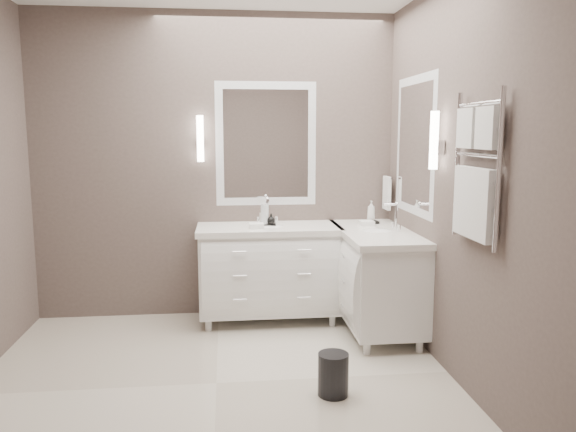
{
  "coord_description": "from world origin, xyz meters",
  "views": [
    {
      "loc": [
        0.08,
        -3.56,
        1.66
      ],
      "look_at": [
        0.56,
        0.7,
        1.01
      ],
      "focal_mm": 35.0,
      "sensor_mm": 36.0,
      "label": 1
    }
  ],
  "objects": [
    {
      "name": "water_bottle",
      "position": [
        0.41,
        1.21,
        0.95
      ],
      "size": [
        0.09,
        0.09,
        0.19
      ],
      "primitive_type": "cylinder",
      "rotation": [
        0.0,
        0.0,
        0.35
      ],
      "color": "silver",
      "rests_on": "vanity_back"
    },
    {
      "name": "amenity_tray_back",
      "position": [
        0.44,
        1.22,
        0.86
      ],
      "size": [
        0.15,
        0.12,
        0.02
      ],
      "primitive_type": "cube",
      "rotation": [
        0.0,
        0.0,
        -0.08
      ],
      "color": "black",
      "rests_on": "vanity_back"
    },
    {
      "name": "waste_bin",
      "position": [
        0.74,
        -0.25,
        0.14
      ],
      "size": [
        0.21,
        0.21,
        0.27
      ],
      "primitive_type": "cylinder",
      "rotation": [
        0.0,
        0.0,
        -0.06
      ],
      "color": "black",
      "rests_on": "floor"
    },
    {
      "name": "mirror_right",
      "position": [
        1.59,
        0.8,
        1.55
      ],
      "size": [
        0.02,
        0.9,
        1.1
      ],
      "color": "white",
      "rests_on": "wall_right"
    },
    {
      "name": "towel_ladder",
      "position": [
        1.55,
        -0.4,
        1.39
      ],
      "size": [
        0.06,
        0.58,
        0.9
      ],
      "color": "white",
      "rests_on": "wall_right"
    },
    {
      "name": "soap_bottle_c",
      "position": [
        1.37,
        1.28,
        0.96
      ],
      "size": [
        0.07,
        0.07,
        0.18
      ],
      "primitive_type": "imported",
      "rotation": [
        0.0,
        0.0,
        -0.01
      ],
      "color": "white",
      "rests_on": "amenity_tray_right"
    },
    {
      "name": "vanity_back",
      "position": [
        0.45,
        1.23,
        0.49
      ],
      "size": [
        1.24,
        0.59,
        0.97
      ],
      "color": "white",
      "rests_on": "floor"
    },
    {
      "name": "towel_bar_corner",
      "position": [
        1.54,
        1.36,
        1.12
      ],
      "size": [
        0.03,
        0.22,
        0.3
      ],
      "color": "white",
      "rests_on": "wall_right"
    },
    {
      "name": "sconce_back",
      "position": [
        -0.13,
        1.43,
        1.59
      ],
      "size": [
        0.06,
        0.06,
        0.4
      ],
      "color": "white",
      "rests_on": "wall_back"
    },
    {
      "name": "wall_back",
      "position": [
        0.0,
        1.5,
        1.35
      ],
      "size": [
        3.2,
        0.01,
        2.7
      ],
      "primitive_type": "cube",
      "color": "#554844",
      "rests_on": "floor"
    },
    {
      "name": "mirror_back",
      "position": [
        0.45,
        1.49,
        1.55
      ],
      "size": [
        0.9,
        0.02,
        1.1
      ],
      "color": "white",
      "rests_on": "wall_back"
    },
    {
      "name": "sconce_right",
      "position": [
        1.53,
        0.22,
        1.59
      ],
      "size": [
        0.06,
        0.06,
        0.4
      ],
      "color": "white",
      "rests_on": "wall_right"
    },
    {
      "name": "amenity_tray_right",
      "position": [
        1.37,
        1.28,
        0.86
      ],
      "size": [
        0.12,
        0.16,
        0.02
      ],
      "primitive_type": "cube",
      "rotation": [
        0.0,
        0.0,
        0.13
      ],
      "color": "black",
      "rests_on": "vanity_right"
    },
    {
      "name": "floor",
      "position": [
        0.0,
        0.0,
        -0.01
      ],
      "size": [
        3.2,
        3.0,
        0.01
      ],
      "primitive_type": "cube",
      "color": "beige",
      "rests_on": "ground"
    },
    {
      "name": "vanity_right",
      "position": [
        1.33,
        0.9,
        0.49
      ],
      "size": [
        0.59,
        1.24,
        0.97
      ],
      "color": "white",
      "rests_on": "floor"
    },
    {
      "name": "wall_right",
      "position": [
        1.6,
        0.0,
        1.35
      ],
      "size": [
        0.01,
        3.0,
        2.7
      ],
      "primitive_type": "cube",
      "color": "#554844",
      "rests_on": "floor"
    },
    {
      "name": "soap_bottle_b",
      "position": [
        0.47,
        1.19,
        0.92
      ],
      "size": [
        0.08,
        0.08,
        0.09
      ],
      "primitive_type": "imported",
      "rotation": [
        0.0,
        0.0,
        -0.07
      ],
      "color": "black",
      "rests_on": "amenity_tray_back"
    },
    {
      "name": "soap_bottle_a",
      "position": [
        0.41,
        1.24,
        0.94
      ],
      "size": [
        0.08,
        0.08,
        0.14
      ],
      "primitive_type": "imported",
      "rotation": [
        0.0,
        0.0,
        0.3
      ],
      "color": "white",
      "rests_on": "amenity_tray_back"
    },
    {
      "name": "wall_front",
      "position": [
        0.0,
        -1.5,
        1.35
      ],
      "size": [
        3.2,
        0.01,
        2.7
      ],
      "primitive_type": "cube",
      "color": "#554844",
      "rests_on": "floor"
    }
  ]
}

